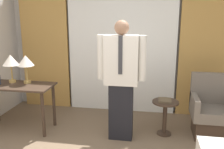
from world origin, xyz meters
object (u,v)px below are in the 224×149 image
at_px(table_lamp_right, 26,62).
at_px(armchair, 212,113).
at_px(side_table, 165,112).
at_px(desk, 17,92).
at_px(book, 165,100).
at_px(person, 121,77).
at_px(table_lamp_left, 11,61).

bearing_deg(table_lamp_right, armchair, 3.54).
bearing_deg(side_table, desk, -175.31).
bearing_deg(side_table, table_lamp_right, -178.10).
distance_m(desk, book, 2.33).
xyz_separation_m(armchair, book, (-0.72, -0.11, 0.21)).
relative_size(table_lamp_right, book, 2.18).
height_order(desk, book, desk).
relative_size(person, armchair, 1.86).
height_order(person, book, person).
bearing_deg(table_lamp_right, book, 1.88).
relative_size(desk, table_lamp_left, 2.56).
bearing_deg(side_table, table_lamp_left, -178.30).
xyz_separation_m(desk, book, (2.33, 0.19, -0.07)).
xyz_separation_m(table_lamp_left, armchair, (3.17, 0.18, -0.75)).
bearing_deg(table_lamp_right, side_table, 1.90).
height_order(table_lamp_right, side_table, table_lamp_right).
bearing_deg(table_lamp_left, armchair, 3.25).
distance_m(side_table, book, 0.19).
bearing_deg(table_lamp_left, table_lamp_right, 0.00).
height_order(armchair, side_table, armchair).
relative_size(table_lamp_left, person, 0.26).
bearing_deg(side_table, book, -174.09).
xyz_separation_m(table_lamp_left, side_table, (2.47, 0.07, -0.73)).
relative_size(person, book, 8.43).
height_order(side_table, book, book).
xyz_separation_m(armchair, side_table, (-0.71, -0.11, 0.02)).
bearing_deg(desk, person, -1.38).
distance_m(desk, table_lamp_left, 0.50).
distance_m(desk, person, 1.72).
height_order(desk, armchair, armchair).
bearing_deg(table_lamp_left, desk, -42.15).
relative_size(desk, table_lamp_right, 2.56).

